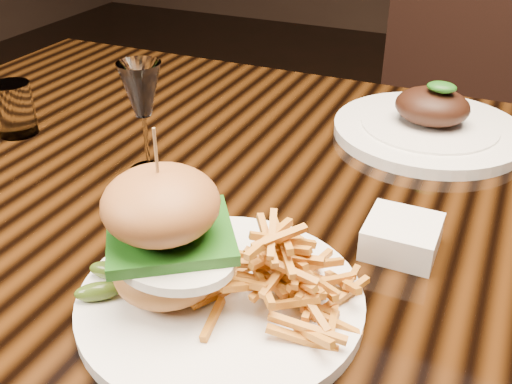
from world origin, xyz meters
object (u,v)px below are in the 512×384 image
at_px(dining_table, 319,240).
at_px(far_dish, 429,125).
at_px(wine_glass, 142,94).
at_px(chair_far, 448,112).
at_px(burger_plate, 218,263).

height_order(dining_table, far_dish, far_dish).
bearing_deg(far_dish, wine_glass, -140.10).
bearing_deg(chair_far, dining_table, -85.72).
distance_m(wine_glass, far_dish, 0.46).
xyz_separation_m(dining_table, wine_glass, (-0.25, -0.04, 0.20)).
relative_size(far_dish, chair_far, 0.32).
height_order(burger_plate, far_dish, burger_plate).
xyz_separation_m(dining_table, far_dish, (0.10, 0.25, 0.10)).
bearing_deg(wine_glass, dining_table, 9.70).
relative_size(burger_plate, chair_far, 0.31).
bearing_deg(burger_plate, far_dish, 53.55).
relative_size(dining_table, far_dish, 5.28).
height_order(dining_table, wine_glass, wine_glass).
distance_m(dining_table, far_dish, 0.28).
distance_m(wine_glass, chair_far, 1.04).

